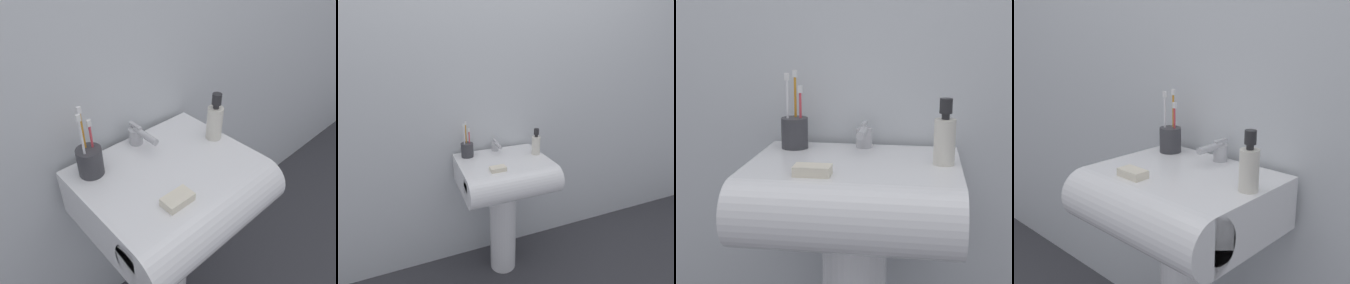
{
  "view_description": "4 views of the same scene",
  "coord_description": "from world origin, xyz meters",
  "views": [
    {
      "loc": [
        -0.52,
        -0.6,
        1.46
      ],
      "look_at": [
        0.02,
        0.01,
        0.89
      ],
      "focal_mm": 35.0,
      "sensor_mm": 36.0,
      "label": 1
    },
    {
      "loc": [
        -0.52,
        -1.38,
        1.45
      ],
      "look_at": [
        0.02,
        0.0,
        0.92
      ],
      "focal_mm": 28.0,
      "sensor_mm": 36.0,
      "label": 2
    },
    {
      "loc": [
        0.16,
        -1.28,
        1.16
      ],
      "look_at": [
        -0.03,
        -0.02,
        0.87
      ],
      "focal_mm": 55.0,
      "sensor_mm": 36.0,
      "label": 3
    },
    {
      "loc": [
        0.83,
        -0.89,
        1.24
      ],
      "look_at": [
        -0.04,
        0.02,
        0.9
      ],
      "focal_mm": 45.0,
      "sensor_mm": 36.0,
      "label": 4
    }
  ],
  "objects": [
    {
      "name": "soap_bottle",
      "position": [
        0.23,
        -0.0,
        0.88
      ],
      "size": [
        0.05,
        0.05,
        0.17
      ],
      "color": "silver",
      "rests_on": "sink_basin"
    },
    {
      "name": "wall_back",
      "position": [
        0.0,
        0.24,
        1.2
      ],
      "size": [
        5.0,
        0.05,
        2.4
      ],
      "primitive_type": "cube",
      "color": "silver",
      "rests_on": "ground"
    },
    {
      "name": "sink_basin",
      "position": [
        0.0,
        -0.06,
        0.73
      ],
      "size": [
        0.54,
        0.47,
        0.17
      ],
      "color": "white",
      "rests_on": "sink_pedestal"
    },
    {
      "name": "faucet",
      "position": [
        0.01,
        0.14,
        0.85
      ],
      "size": [
        0.05,
        0.13,
        0.07
      ],
      "color": "#B7B7BC",
      "rests_on": "sink_basin"
    },
    {
      "name": "toothbrush_cup",
      "position": [
        -0.19,
        0.12,
        0.86
      ],
      "size": [
        0.08,
        0.08,
        0.22
      ],
      "color": "#38383D",
      "rests_on": "sink_basin"
    },
    {
      "name": "bar_soap",
      "position": [
        -0.08,
        -0.14,
        0.83
      ],
      "size": [
        0.09,
        0.05,
        0.02
      ],
      "primitive_type": "cube",
      "color": "silver",
      "rests_on": "sink_basin"
    },
    {
      "name": "sink_pedestal",
      "position": [
        0.0,
        0.0,
        0.33
      ],
      "size": [
        0.17,
        0.17,
        0.65
      ],
      "primitive_type": "cylinder",
      "color": "white",
      "rests_on": "ground"
    }
  ]
}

